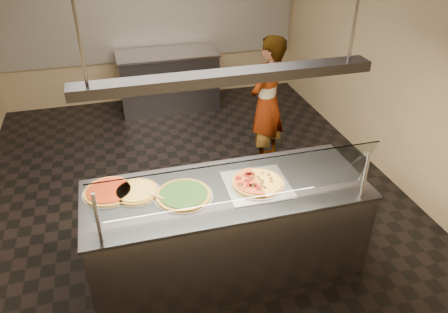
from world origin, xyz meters
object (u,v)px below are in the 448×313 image
object	(u,v)px
pizza_tomato	(109,191)
pizza_spatula	(164,195)
sneeze_guard	(239,182)
perforated_tray	(257,184)
pizza_spinach	(183,194)
pizza_cheese	(136,191)
prep_table	(168,80)
worker	(267,103)
heat_lamp_housing	(227,77)
serving_counter	(227,230)
half_pizza_pepperoni	(245,183)
half_pizza_sausage	(269,180)

from	to	relation	value
pizza_tomato	pizza_spatula	world-z (taller)	pizza_spatula
sneeze_guard	perforated_tray	distance (m)	0.52
pizza_spinach	pizza_tomato	xyz separation A→B (m)	(-0.60, 0.22, -0.00)
pizza_spinach	pizza_cheese	world-z (taller)	pizza_spinach
pizza_tomato	prep_table	distance (m)	3.84
worker	heat_lamp_housing	size ratio (longest dim) A/B	0.74
pizza_spatula	sneeze_guard	bearing A→B (deg)	-33.29
serving_counter	pizza_cheese	bearing A→B (deg)	168.31
half_pizza_pepperoni	pizza_tomato	bearing A→B (deg)	168.70
half_pizza_sausage	pizza_spinach	size ratio (longest dim) A/B	0.93
half_pizza_pepperoni	pizza_spinach	bearing A→B (deg)	179.06
sneeze_guard	pizza_cheese	xyz separation A→B (m)	(-0.76, 0.50, -0.28)
half_pizza_pepperoni	pizza_spatula	world-z (taller)	half_pizza_pepperoni
pizza_spinach	worker	size ratio (longest dim) A/B	0.29
pizza_spatula	heat_lamp_housing	world-z (taller)	heat_lamp_housing
half_pizza_pepperoni	worker	distance (m)	1.98
pizza_spatula	pizza_cheese	bearing A→B (deg)	146.52
sneeze_guard	perforated_tray	bearing A→B (deg)	50.45
serving_counter	prep_table	size ratio (longest dim) A/B	1.53
serving_counter	half_pizza_pepperoni	world-z (taller)	half_pizza_pepperoni
pizza_spinach	worker	xyz separation A→B (m)	(1.41, 1.77, -0.09)
worker	pizza_spinach	bearing A→B (deg)	11.95
pizza_tomato	heat_lamp_housing	world-z (taller)	heat_lamp_housing
half_pizza_pepperoni	pizza_spinach	xyz separation A→B (m)	(-0.55, 0.01, -0.02)
half_pizza_pepperoni	prep_table	bearing A→B (deg)	91.07
half_pizza_sausage	pizza_spatula	xyz separation A→B (m)	(-0.93, 0.03, 0.00)
half_pizza_pepperoni	pizza_spatula	size ratio (longest dim) A/B	1.62
prep_table	worker	world-z (taller)	worker
perforated_tray	pizza_spatula	xyz separation A→B (m)	(-0.82, 0.03, 0.02)
sneeze_guard	half_pizza_pepperoni	xyz separation A→B (m)	(0.16, 0.33, -0.26)
pizza_spinach	perforated_tray	bearing A→B (deg)	-0.83
perforated_tray	half_pizza_pepperoni	xyz separation A→B (m)	(-0.11, 0.00, 0.03)
serving_counter	pizza_spinach	distance (m)	0.61
serving_counter	half_pizza_sausage	xyz separation A→B (m)	(0.38, -0.01, 0.49)
serving_counter	prep_table	distance (m)	3.88
pizza_spinach	worker	distance (m)	2.27
serving_counter	heat_lamp_housing	world-z (taller)	heat_lamp_housing
perforated_tray	sneeze_guard	bearing A→B (deg)	-129.55
pizza_cheese	prep_table	world-z (taller)	pizza_cheese
pizza_cheese	pizza_spatula	world-z (taller)	pizza_spatula
sneeze_guard	worker	bearing A→B (deg)	64.06
serving_counter	perforated_tray	xyz separation A→B (m)	(0.27, -0.01, 0.47)
half_pizza_sausage	pizza_spinach	xyz separation A→B (m)	(-0.76, 0.01, -0.01)
half_pizza_pepperoni	half_pizza_sausage	size ratio (longest dim) A/B	1.00
perforated_tray	half_pizza_sausage	distance (m)	0.11
prep_table	heat_lamp_housing	bearing A→B (deg)	-91.35
perforated_tray	prep_table	xyz separation A→B (m)	(-0.18, 3.89, -0.47)
pizza_spinach	heat_lamp_housing	world-z (taller)	heat_lamp_housing
sneeze_guard	pizza_tomato	world-z (taller)	sneeze_guard
prep_table	half_pizza_sausage	bearing A→B (deg)	-85.74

